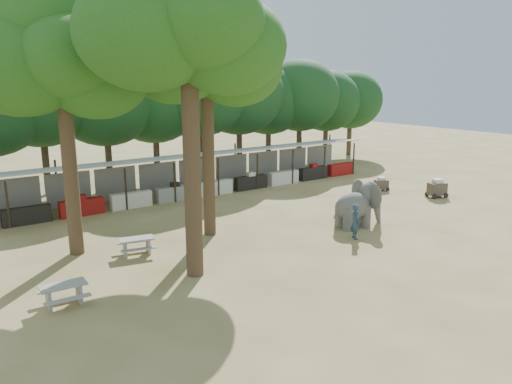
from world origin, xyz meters
TOP-DOWN VIEW (x-y plane):
  - ground at (0.00, 0.00)m, footprint 100.00×100.00m
  - vendor_stalls at (-0.00, 13.84)m, footprint 28.00×2.99m
  - yard_tree_left at (-9.13, 7.19)m, footprint 7.10×6.90m
  - yard_tree_center at (-6.13, 2.19)m, footprint 7.10×6.90m
  - yard_tree_back at (-3.13, 6.19)m, footprint 7.10×6.90m
  - backdrop_trees at (0.00, 19.00)m, footprint 46.46×5.95m
  - elephant at (3.76, 2.79)m, footprint 2.99×2.26m
  - handler at (2.16, 1.47)m, footprint 0.60×0.71m
  - picnic_table_near at (-10.80, 2.20)m, footprint 1.50×1.36m
  - picnic_table_far at (-6.96, 5.37)m, footprint 1.70×1.58m
  - cart_front at (12.34, 4.22)m, footprint 1.37×1.10m
  - cart_back at (10.96, 7.49)m, footprint 1.09×0.89m

SIDE VIEW (x-z plane):
  - ground at x=0.00m, z-range 0.00..0.00m
  - cart_back at x=10.96m, z-range -0.01..0.91m
  - picnic_table_near at x=-10.80m, z-range 0.11..0.84m
  - picnic_table_far at x=-6.96m, z-range 0.11..0.84m
  - cart_front at x=12.34m, z-range -0.01..1.16m
  - handler at x=2.16m, z-range 0.00..1.66m
  - elephant at x=3.76m, z-range 0.00..2.25m
  - vendor_stalls at x=0.00m, z-range -0.22..2.58m
  - backdrop_trees at x=0.00m, z-range 1.35..9.68m
  - yard_tree_left at x=-9.13m, z-range 2.69..13.71m
  - yard_tree_back at x=-3.13m, z-range 2.86..14.22m
  - yard_tree_center at x=-6.13m, z-range 3.19..15.23m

